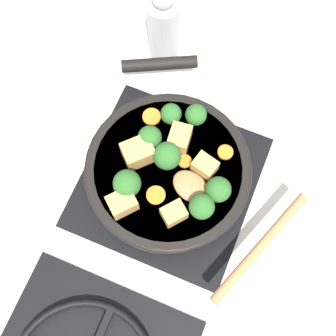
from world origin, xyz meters
The scene contains 21 objects.
ground_plane centered at (0.00, 0.00, 0.00)m, with size 2.40×2.40×0.00m, color white.
front_burner_grate centered at (0.00, 0.00, 0.01)m, with size 0.31×0.31×0.03m.
skillet_pan centered at (0.00, 0.00, 0.06)m, with size 0.31×0.37×0.05m.
wooden_spoon centered at (-0.13, 0.05, 0.09)m, with size 0.23×0.22×0.02m.
tofu_cube_center_large centered at (0.04, 0.09, 0.10)m, with size 0.04×0.04×0.04m, color tan.
tofu_cube_near_handle centered at (-0.04, 0.07, 0.10)m, with size 0.04×0.03×0.03m, color tan.
tofu_cube_east_chunk centered at (0.00, -0.05, 0.10)m, with size 0.04×0.03×0.03m, color tan.
tofu_cube_west_chunk centered at (-0.06, -0.02, 0.10)m, with size 0.04×0.03×0.03m, color tan.
tofu_cube_back_piece centered at (0.05, 0.00, 0.10)m, with size 0.05×0.04×0.04m, color tan.
broccoli_floret_near_spoon centered at (0.01, -0.01, 0.11)m, with size 0.05×0.05×0.05m.
broccoli_floret_center_top centered at (0.05, 0.06, 0.11)m, with size 0.05×0.05×0.05m.
broccoli_floret_east_rim centered at (0.03, -0.08, 0.11)m, with size 0.04×0.04×0.04m.
broccoli_floret_west_rim centered at (0.05, -0.03, 0.11)m, with size 0.04×0.04×0.05m.
broccoli_floret_north_edge centered at (-0.09, 0.01, 0.11)m, with size 0.04×0.04×0.05m.
broccoli_floret_south_cluster centered at (-0.01, -0.10, 0.11)m, with size 0.04×0.04×0.04m.
broccoli_floret_mid_floret centered at (-0.08, 0.05, 0.11)m, with size 0.04×0.04×0.05m.
carrot_slice_orange_thin centered at (0.00, 0.05, 0.08)m, with size 0.03×0.03×0.01m, color orange.
carrot_slice_near_center centered at (-0.08, -0.06, 0.08)m, with size 0.03×0.03×0.01m, color orange.
carrot_slice_edge_slice centered at (0.06, -0.08, 0.08)m, with size 0.03×0.03×0.01m, color orange.
carrot_slice_under_broccoli centered at (-0.02, -0.02, 0.08)m, with size 0.02×0.02×0.01m, color orange.
pepper_mill centered at (0.12, -0.26, 0.08)m, with size 0.06×0.06×0.18m.
Camera 1 is at (-0.10, 0.24, 0.83)m, focal length 50.00 mm.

